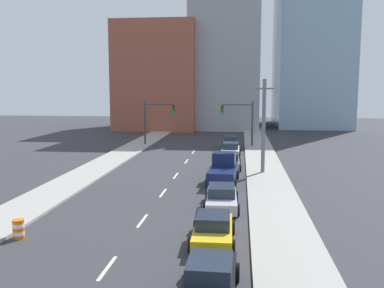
{
  "coord_description": "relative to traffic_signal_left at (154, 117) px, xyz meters",
  "views": [
    {
      "loc": [
        5.33,
        -6.85,
        7.32
      ],
      "look_at": [
        0.94,
        31.62,
        2.2
      ],
      "focal_mm": 40.0,
      "sensor_mm": 36.0,
      "label": 1
    }
  ],
  "objects": [
    {
      "name": "sidewalk_left",
      "position": [
        -1.95,
        3.11,
        -3.57
      ],
      "size": [
        3.36,
        98.97,
        0.16
      ],
      "color": "#9E9B93",
      "rests_on": "ground"
    },
    {
      "name": "sidewalk_right",
      "position": [
        13.16,
        3.11,
        -3.57
      ],
      "size": [
        3.36,
        98.97,
        0.16
      ],
      "color": "#9E9B93",
      "rests_on": "ground"
    },
    {
      "name": "lane_stripe_at_9m",
      "position": [
        5.6,
        -37.08,
        -3.64
      ],
      "size": [
        0.16,
        2.4,
        0.01
      ],
      "primitive_type": "cube",
      "color": "beige",
      "rests_on": "ground"
    },
    {
      "name": "lane_stripe_at_16m",
      "position": [
        5.6,
        -30.77,
        -3.64
      ],
      "size": [
        0.16,
        2.4,
        0.01
      ],
      "primitive_type": "cube",
      "color": "beige",
      "rests_on": "ground"
    },
    {
      "name": "lane_stripe_at_22m",
      "position": [
        5.6,
        -24.44,
        -3.64
      ],
      "size": [
        0.16,
        2.4,
        0.01
      ],
      "primitive_type": "cube",
      "color": "beige",
      "rests_on": "ground"
    },
    {
      "name": "lane_stripe_at_28m",
      "position": [
        5.6,
        -18.52,
        -3.64
      ],
      "size": [
        0.16,
        2.4,
        0.01
      ],
      "primitive_type": "cube",
      "color": "beige",
      "rests_on": "ground"
    },
    {
      "name": "lane_stripe_at_35m",
      "position": [
        5.6,
        -11.44,
        -3.64
      ],
      "size": [
        0.16,
        2.4,
        0.01
      ],
      "primitive_type": "cube",
      "color": "beige",
      "rests_on": "ground"
    },
    {
      "name": "lane_stripe_at_41m",
      "position": [
        5.6,
        -5.22,
        -3.64
      ],
      "size": [
        0.16,
        2.4,
        0.01
      ],
      "primitive_type": "cube",
      "color": "beige",
      "rests_on": "ground"
    },
    {
      "name": "building_brick_left",
      "position": [
        -3.67,
        23.82,
        5.58
      ],
      "size": [
        14.0,
        16.0,
        18.45
      ],
      "color": "#9E513D",
      "rests_on": "ground"
    },
    {
      "name": "building_office_center",
      "position": [
        7.98,
        27.82,
        12.15
      ],
      "size": [
        12.0,
        20.0,
        31.59
      ],
      "color": "#99999E",
      "rests_on": "ground"
    },
    {
      "name": "building_glass_right",
      "position": [
        24.02,
        31.82,
        12.97
      ],
      "size": [
        13.0,
        20.0,
        33.24
      ],
      "color": "#8CADC6",
      "rests_on": "ground"
    },
    {
      "name": "traffic_signal_left",
      "position": [
        0.0,
        0.0,
        0.0
      ],
      "size": [
        4.03,
        0.35,
        5.62
      ],
      "color": "#38383D",
      "rests_on": "ground"
    },
    {
      "name": "traffic_signal_right",
      "position": [
        11.19,
        0.0,
        0.0
      ],
      "size": [
        4.03,
        0.35,
        5.62
      ],
      "color": "#38383D",
      "rests_on": "ground"
    },
    {
      "name": "utility_pole_right_mid",
      "position": [
        12.87,
        -16.84,
        0.49
      ],
      "size": [
        1.6,
        0.32,
        8.04
      ],
      "color": "slate",
      "rests_on": "ground"
    },
    {
      "name": "traffic_barrel",
      "position": [
        0.24,
        -34.21,
        -3.17
      ],
      "size": [
        0.56,
        0.56,
        0.95
      ],
      "color": "orange",
      "rests_on": "ground"
    },
    {
      "name": "sedan_black",
      "position": [
        9.94,
        -39.06,
        -3.0
      ],
      "size": [
        2.09,
        4.55,
        1.4
      ],
      "rotation": [
        0.0,
        0.0,
        -0.02
      ],
      "color": "black",
      "rests_on": "ground"
    },
    {
      "name": "sedan_yellow",
      "position": [
        9.72,
        -33.71,
        -3.0
      ],
      "size": [
        2.15,
        4.38,
        1.4
      ],
      "rotation": [
        0.0,
        0.0,
        0.02
      ],
      "color": "gold",
      "rests_on": "ground"
    },
    {
      "name": "sedan_silver",
      "position": [
        9.85,
        -27.79,
        -2.99
      ],
      "size": [
        2.23,
        4.85,
        1.42
      ],
      "rotation": [
        0.0,
        0.0,
        0.04
      ],
      "color": "#B2B2BC",
      "rests_on": "ground"
    },
    {
      "name": "pickup_truck_navy",
      "position": [
        9.66,
        -20.76,
        -2.72
      ],
      "size": [
        2.44,
        5.49,
        2.3
      ],
      "rotation": [
        0.0,
        0.0,
        -0.05
      ],
      "color": "#141E47",
      "rests_on": "ground"
    },
    {
      "name": "sedan_gray",
      "position": [
        9.97,
        -14.66,
        -3.0
      ],
      "size": [
        2.18,
        4.76,
        1.42
      ],
      "rotation": [
        0.0,
        0.0,
        0.02
      ],
      "color": "slate",
      "rests_on": "ground"
    },
    {
      "name": "sedan_white",
      "position": [
        9.91,
        -7.99,
        -2.95
      ],
      "size": [
        2.17,
        4.7,
        1.52
      ],
      "rotation": [
        0.0,
        0.0,
        -0.01
      ],
      "color": "silver",
      "rests_on": "ground"
    },
    {
      "name": "sedan_blue",
      "position": [
        9.75,
        -1.68,
        -2.96
      ],
      "size": [
        2.14,
        4.83,
        1.5
      ],
      "rotation": [
        0.0,
        0.0,
        0.04
      ],
      "color": "navy",
      "rests_on": "ground"
    }
  ]
}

